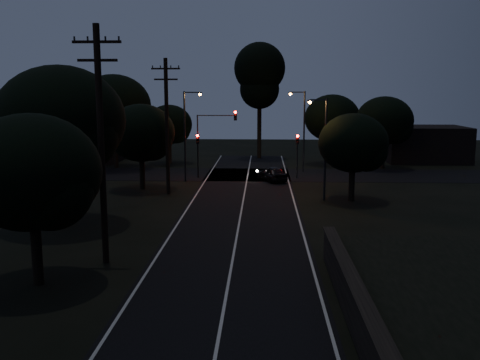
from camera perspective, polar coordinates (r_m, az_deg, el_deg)
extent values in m
cube|color=black|center=(32.18, -0.15, -4.97)|extent=(8.00, 70.00, 0.02)
cube|color=black|center=(51.77, 0.84, 0.58)|extent=(60.00, 8.00, 0.02)
cube|color=beige|center=(32.17, -0.15, -4.94)|extent=(0.12, 70.00, 0.01)
cube|color=beige|center=(32.55, -6.78, -4.84)|extent=(0.12, 70.00, 0.01)
cube|color=beige|center=(32.23, 6.55, -4.98)|extent=(0.12, 70.00, 0.01)
cylinder|color=black|center=(25.36, -14.59, 3.41)|extent=(0.30, 0.30, 11.00)
cube|color=black|center=(25.32, -15.05, 14.05)|extent=(2.20, 0.12, 0.12)
cube|color=black|center=(25.26, -14.97, 12.24)|extent=(1.80, 0.12, 0.12)
cylinder|color=black|center=(41.87, -7.80, 5.59)|extent=(0.30, 0.30, 10.50)
cube|color=black|center=(41.81, -7.94, 11.68)|extent=(2.20, 0.12, 0.12)
cube|color=black|center=(41.79, -7.91, 10.59)|extent=(1.80, 0.12, 0.12)
cylinder|color=black|center=(24.08, -20.85, -7.35)|extent=(0.44, 0.44, 2.66)
ellipsoid|color=black|center=(23.35, -21.35, 0.79)|extent=(5.65, 5.65, 4.81)
sphere|color=black|center=(22.54, -19.54, -0.85)|extent=(3.39, 3.39, 3.39)
cylinder|color=black|center=(33.91, -18.18, -1.68)|extent=(0.44, 0.44, 3.51)
ellipsoid|color=black|center=(33.36, -18.59, 6.08)|extent=(7.57, 7.57, 6.43)
sphere|color=black|center=(32.25, -16.79, 4.72)|extent=(4.54, 4.54, 4.54)
cylinder|color=black|center=(44.76, -10.39, 0.68)|extent=(0.44, 0.44, 2.59)
ellipsoid|color=black|center=(44.37, -10.52, 4.98)|extent=(5.53, 5.53, 4.70)
sphere|color=black|center=(43.67, -9.42, 4.21)|extent=(3.32, 3.32, 3.32)
cylinder|color=black|center=(60.42, -7.51, 2.93)|extent=(0.44, 0.44, 2.40)
ellipsoid|color=black|center=(60.14, -7.58, 5.90)|extent=(5.15, 5.15, 4.38)
sphere|color=black|center=(59.52, -6.79, 5.38)|extent=(3.09, 3.09, 3.09)
cylinder|color=black|center=(57.57, -13.13, 3.05)|extent=(0.44, 0.44, 3.63)
ellipsoid|color=black|center=(57.25, -13.30, 7.71)|extent=(7.64, 7.64, 6.49)
sphere|color=black|center=(56.19, -12.16, 6.94)|extent=(4.58, 4.58, 4.58)
cylinder|color=black|center=(59.98, 9.70, 3.02)|extent=(0.44, 0.44, 2.81)
ellipsoid|color=black|center=(59.68, 9.80, 6.53)|extent=(6.05, 6.05, 5.14)
sphere|color=black|center=(59.26, 10.88, 5.89)|extent=(3.63, 3.63, 3.63)
cylinder|color=black|center=(57.90, 14.99, 2.58)|extent=(0.44, 0.44, 2.76)
ellipsoid|color=black|center=(57.60, 15.15, 6.13)|extent=(5.90, 5.90, 5.01)
sphere|color=black|center=(57.29, 16.26, 5.47)|extent=(3.54, 3.54, 3.54)
cylinder|color=black|center=(40.26, 11.82, -0.50)|extent=(0.44, 0.44, 2.39)
ellipsoid|color=black|center=(39.85, 11.97, 3.90)|extent=(5.08, 5.08, 4.31)
sphere|color=black|center=(39.56, 13.34, 3.07)|extent=(3.05, 3.05, 3.05)
cylinder|color=black|center=(64.26, 2.07, 5.69)|extent=(0.50, 0.50, 7.52)
sphere|color=black|center=(64.17, 2.11, 11.85)|extent=(6.02, 6.02, 6.02)
sphere|color=black|center=(64.12, 2.10, 9.65)|extent=(4.65, 4.65, 4.65)
cube|color=black|center=(65.02, -16.84, 3.95)|extent=(10.00, 8.00, 4.40)
cube|color=black|center=(65.13, 19.05, 3.67)|extent=(9.00, 7.00, 4.00)
cylinder|color=black|center=(49.91, -4.51, 2.06)|extent=(0.12, 0.12, 3.20)
cube|color=black|center=(49.68, -4.54, 4.40)|extent=(0.28, 0.22, 0.90)
sphere|color=#FF0705|center=(49.53, -4.56, 4.74)|extent=(0.22, 0.22, 0.22)
cylinder|color=black|center=(49.65, 6.10, 2.00)|extent=(0.12, 0.12, 3.20)
cube|color=black|center=(49.42, 6.14, 4.35)|extent=(0.28, 0.22, 0.90)
sphere|color=#FF0705|center=(49.27, 6.16, 4.69)|extent=(0.22, 0.22, 0.22)
cylinder|color=black|center=(49.80, -4.52, 3.09)|extent=(0.12, 0.12, 5.00)
cube|color=black|center=(49.23, -0.49, 6.90)|extent=(0.28, 0.22, 0.90)
sphere|color=#FF0705|center=(49.09, -0.50, 7.24)|extent=(0.22, 0.22, 0.22)
cube|color=black|center=(49.35, -2.54, 6.89)|extent=(3.50, 0.08, 0.08)
cylinder|color=black|center=(47.80, -5.91, 4.60)|extent=(0.16, 0.16, 8.00)
cube|color=black|center=(47.53, -5.14, 9.30)|extent=(1.40, 0.10, 0.10)
cube|color=black|center=(47.44, -4.29, 9.25)|extent=(0.35, 0.22, 0.12)
sphere|color=orange|center=(47.44, -4.29, 9.13)|extent=(0.26, 0.26, 0.26)
cylinder|color=black|center=(53.43, 6.84, 5.10)|extent=(0.16, 0.16, 8.00)
cube|color=black|center=(53.23, 6.17, 9.30)|extent=(1.40, 0.10, 0.10)
cube|color=black|center=(53.19, 5.40, 9.26)|extent=(0.35, 0.22, 0.12)
sphere|color=orange|center=(53.19, 5.40, 9.15)|extent=(0.26, 0.26, 0.26)
cylinder|color=black|center=(39.62, 9.09, 3.16)|extent=(0.16, 0.16, 7.50)
cube|color=black|center=(39.33, 8.35, 8.46)|extent=(1.20, 0.10, 0.10)
cube|color=black|center=(39.27, 7.47, 8.41)|extent=(0.35, 0.22, 0.12)
sphere|color=orange|center=(39.27, 7.47, 8.26)|extent=(0.26, 0.26, 0.26)
imported|color=black|center=(48.15, 3.41, 0.69)|extent=(3.09, 4.28, 1.35)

